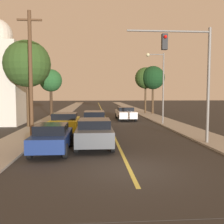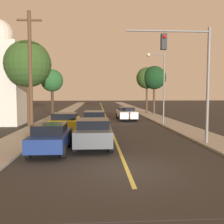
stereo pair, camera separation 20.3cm
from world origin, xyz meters
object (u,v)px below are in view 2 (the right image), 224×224
(car_outer_lane_front, at_px, (51,137))
(tree_left_near, at_px, (52,81))
(car_near_lane_second, at_px, (94,121))
(tree_right_near, at_px, (147,78))
(car_near_lane_front, at_px, (93,132))
(utility_pole_left, at_px, (30,72))
(traffic_signal_mast, at_px, (190,65))
(tree_left_far, at_px, (28,64))
(streetlamp_right, at_px, (160,78))
(car_far_oncoming, at_px, (126,113))
(car_outer_lane_second, at_px, (65,123))
(tree_right_far, at_px, (154,78))

(car_outer_lane_front, xyz_separation_m, tree_left_near, (-3.36, 19.77, 3.90))
(car_near_lane_second, xyz_separation_m, tree_right_near, (7.67, 16.34, 4.52))
(car_near_lane_second, bearing_deg, car_outer_lane_front, -105.96)
(car_near_lane_front, bearing_deg, car_outer_lane_front, -151.04)
(car_near_lane_second, relative_size, utility_pole_left, 0.61)
(car_near_lane_front, distance_m, tree_left_near, 19.74)
(traffic_signal_mast, distance_m, tree_left_far, 14.10)
(traffic_signal_mast, xyz_separation_m, tree_left_near, (-11.22, 18.29, -0.01))
(streetlamp_right, relative_size, tree_left_far, 0.90)
(car_near_lane_second, distance_m, tree_left_far, 7.80)
(car_far_oncoming, relative_size, utility_pole_left, 0.62)
(car_far_oncoming, height_order, utility_pole_left, utility_pole_left)
(car_outer_lane_second, xyz_separation_m, car_far_oncoming, (5.82, 9.93, -0.06))
(car_near_lane_second, bearing_deg, car_far_oncoming, 65.88)
(utility_pole_left, xyz_separation_m, tree_right_near, (11.85, 19.99, 0.90))
(streetlamp_right, distance_m, tree_right_far, 12.36)
(traffic_signal_mast, bearing_deg, car_outer_lane_second, 151.06)
(car_far_oncoming, distance_m, tree_left_far, 12.28)
(car_near_lane_front, distance_m, streetlamp_right, 12.20)
(car_far_oncoming, distance_m, traffic_signal_mast, 14.94)
(car_near_lane_second, height_order, tree_right_near, tree_right_near)
(car_far_oncoming, bearing_deg, traffic_signal_mast, 98.16)
(traffic_signal_mast, xyz_separation_m, tree_left_far, (-11.50, 8.11, 0.94))
(car_outer_lane_front, relative_size, tree_right_near, 0.60)
(car_near_lane_front, distance_m, tree_right_far, 23.95)
(car_near_lane_front, bearing_deg, car_far_oncoming, 75.99)
(utility_pole_left, relative_size, tree_right_far, 1.20)
(tree_right_far, bearing_deg, streetlamp_right, -100.72)
(car_near_lane_second, bearing_deg, tree_right_near, 64.86)
(car_outer_lane_front, relative_size, car_far_oncoming, 0.80)
(traffic_signal_mast, distance_m, streetlamp_right, 9.54)
(tree_left_near, bearing_deg, tree_left_far, -91.58)
(car_near_lane_front, distance_m, car_outer_lane_front, 2.50)
(tree_right_far, bearing_deg, tree_left_near, -166.66)
(car_outer_lane_second, distance_m, tree_left_far, 7.08)
(car_near_lane_front, height_order, utility_pole_left, utility_pole_left)
(car_near_lane_front, xyz_separation_m, tree_left_near, (-5.54, 18.56, 3.83))
(car_near_lane_second, xyz_separation_m, traffic_signal_mast, (5.68, -6.17, 3.87))
(tree_left_far, xyz_separation_m, tree_right_near, (13.49, 14.40, -0.29))
(streetlamp_right, bearing_deg, tree_left_near, 143.46)
(tree_left_far, bearing_deg, tree_left_near, 88.42)
(car_outer_lane_second, height_order, utility_pole_left, utility_pole_left)
(car_outer_lane_front, xyz_separation_m, car_far_oncoming, (5.82, 15.75, 0.00))
(traffic_signal_mast, bearing_deg, car_near_lane_front, -177.31)
(car_outer_lane_second, bearing_deg, car_near_lane_front, -64.65)
(car_near_lane_front, bearing_deg, tree_left_far, 124.83)
(car_near_lane_second, bearing_deg, car_near_lane_front, -90.00)
(car_outer_lane_second, height_order, tree_right_far, tree_right_far)
(car_far_oncoming, xyz_separation_m, tree_right_near, (4.04, 8.23, 4.55))
(car_outer_lane_front, distance_m, streetlamp_right, 14.38)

